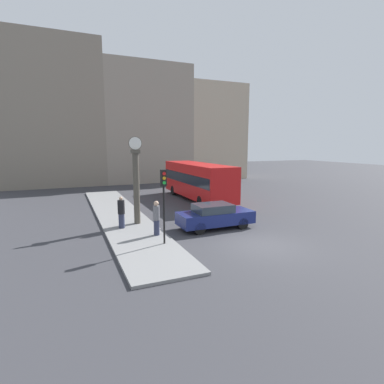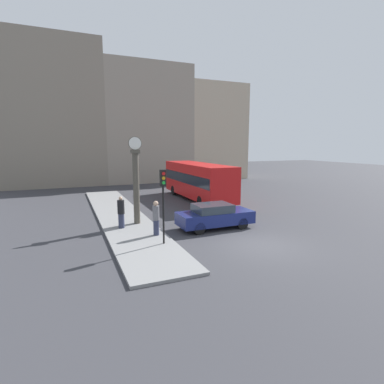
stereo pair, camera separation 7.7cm
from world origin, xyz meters
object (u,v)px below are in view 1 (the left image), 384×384
(sedan_car, at_px, (215,216))
(pedestrian_black_jacket, at_px, (121,212))
(bus_distant, at_px, (197,179))
(street_clock, at_px, (136,183))
(pedestrian_grey_jacket, at_px, (156,218))
(traffic_light_near, at_px, (164,191))

(sedan_car, relative_size, pedestrian_black_jacket, 2.43)
(bus_distant, relative_size, pedestrian_black_jacket, 5.56)
(street_clock, xyz_separation_m, pedestrian_black_jacket, (-1.03, -0.65, -1.55))
(street_clock, bearing_deg, bus_distant, 42.77)
(pedestrian_black_jacket, bearing_deg, pedestrian_grey_jacket, -55.43)
(traffic_light_near, height_order, pedestrian_grey_jacket, traffic_light_near)
(street_clock, bearing_deg, pedestrian_black_jacket, -147.65)
(pedestrian_grey_jacket, relative_size, pedestrian_black_jacket, 1.01)
(pedestrian_grey_jacket, bearing_deg, street_clock, 98.03)
(bus_distant, height_order, pedestrian_black_jacket, bus_distant)
(bus_distant, height_order, traffic_light_near, traffic_light_near)
(sedan_car, relative_size, traffic_light_near, 1.24)
(traffic_light_near, height_order, street_clock, street_clock)
(pedestrian_black_jacket, bearing_deg, traffic_light_near, -68.56)
(street_clock, relative_size, pedestrian_black_jacket, 2.85)
(bus_distant, bearing_deg, sedan_car, -107.92)
(bus_distant, height_order, street_clock, street_clock)
(traffic_light_near, distance_m, pedestrian_black_jacket, 4.08)
(sedan_car, xyz_separation_m, pedestrian_black_jacket, (-4.96, 1.72, 0.28))
(sedan_car, distance_m, traffic_light_near, 4.43)
(sedan_car, distance_m, street_clock, 4.94)
(sedan_car, bearing_deg, pedestrian_black_jacket, 160.90)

